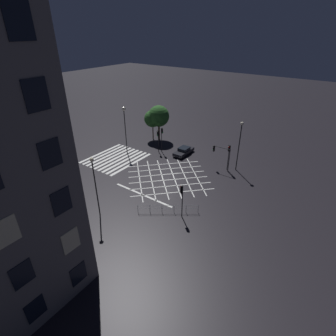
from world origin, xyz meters
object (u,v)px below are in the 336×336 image
(traffic_light_nw_cross, at_px, (220,152))
(waiting_car, at_px, (184,151))
(traffic_light_sw_cross, at_px, (162,135))
(street_lamp_west, at_px, (94,178))
(street_tree_near, at_px, (159,116))
(street_tree_far, at_px, (153,119))
(traffic_light_nw_main, at_px, (229,153))
(street_lamp_far, at_px, (124,118))
(traffic_light_sw_main, at_px, (158,137))
(traffic_light_ne_cross, at_px, (182,195))
(street_lamp_east, at_px, (240,137))

(traffic_light_nw_cross, bearing_deg, waiting_car, -10.46)
(traffic_light_sw_cross, distance_m, street_lamp_west, 19.08)
(traffic_light_sw_cross, bearing_deg, street_tree_near, 132.27)
(street_tree_far, bearing_deg, waiting_car, 74.22)
(traffic_light_nw_main, bearing_deg, traffic_light_sw_cross, -88.31)
(street_lamp_far, bearing_deg, waiting_car, 120.78)
(traffic_light_sw_main, height_order, street_lamp_west, street_lamp_west)
(waiting_car, bearing_deg, street_tree_far, -105.78)
(street_lamp_west, bearing_deg, street_tree_far, -156.84)
(traffic_light_ne_cross, distance_m, traffic_light_nw_main, 13.58)
(street_lamp_east, bearing_deg, traffic_light_ne_cross, -2.90)
(traffic_light_nw_main, height_order, street_tree_far, street_tree_far)
(street_lamp_east, distance_m, street_tree_near, 17.50)
(street_lamp_far, height_order, waiting_car, street_lamp_far)
(traffic_light_nw_cross, relative_size, street_lamp_east, 0.49)
(traffic_light_nw_cross, bearing_deg, street_lamp_west, 70.66)
(traffic_light_sw_cross, xyz_separation_m, waiting_car, (-1.33, 3.67, -2.55))
(traffic_light_ne_cross, height_order, street_lamp_far, street_lamp_far)
(traffic_light_sw_main, height_order, traffic_light_nw_main, traffic_light_nw_main)
(traffic_light_nw_main, xyz_separation_m, street_tree_near, (-3.98, -16.10, 1.71))
(traffic_light_nw_main, bearing_deg, traffic_light_ne_cross, 1.59)
(traffic_light_nw_main, bearing_deg, street_lamp_far, -76.37)
(street_lamp_far, xyz_separation_m, street_tree_far, (-7.54, -0.10, -2.13))
(street_tree_near, bearing_deg, street_lamp_west, 20.38)
(traffic_light_ne_cross, bearing_deg, traffic_light_nw_cross, -83.29)
(street_lamp_west, bearing_deg, traffic_light_ne_cross, 123.11)
(street_lamp_west, distance_m, street_tree_far, 24.18)
(traffic_light_sw_cross, distance_m, street_lamp_east, 13.52)
(street_lamp_east, height_order, waiting_car, street_lamp_east)
(traffic_light_ne_cross, height_order, street_lamp_east, street_lamp_east)
(traffic_light_nw_cross, xyz_separation_m, street_lamp_far, (3.75, -15.87, 3.44))
(street_lamp_east, distance_m, street_lamp_far, 18.85)
(street_tree_near, bearing_deg, waiting_car, 68.42)
(traffic_light_sw_main, height_order, traffic_light_nw_cross, traffic_light_sw_main)
(traffic_light_nw_main, xyz_separation_m, street_tree_far, (-3.41, -17.14, 1.16))
(traffic_light_ne_cross, xyz_separation_m, street_tree_near, (-17.55, -16.48, 1.63))
(street_lamp_far, bearing_deg, street_tree_far, -179.25)
(traffic_light_ne_cross, bearing_deg, traffic_light_sw_main, -44.36)
(traffic_light_nw_cross, height_order, waiting_car, traffic_light_nw_cross)
(traffic_light_ne_cross, bearing_deg, traffic_light_sw_cross, -46.52)
(traffic_light_nw_cross, xyz_separation_m, street_tree_near, (-4.36, -14.93, 1.86))
(street_tree_far, bearing_deg, traffic_light_nw_main, 78.74)
(street_lamp_east, height_order, street_tree_far, street_lamp_east)
(traffic_light_nw_main, xyz_separation_m, waiting_car, (-0.97, -8.48, -2.36))
(traffic_light_sw_main, xyz_separation_m, street_tree_near, (-4.79, -3.42, 1.83))
(street_lamp_far, bearing_deg, street_tree_near, 173.39)
(street_lamp_west, relative_size, street_lamp_far, 0.92)
(traffic_light_ne_cross, xyz_separation_m, street_lamp_east, (-14.45, 0.73, 2.38))
(traffic_light_ne_cross, relative_size, street_lamp_west, 0.57)
(street_lamp_west, bearing_deg, street_lamp_far, -147.34)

